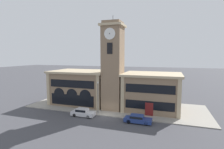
{
  "coord_description": "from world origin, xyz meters",
  "views": [
    {
      "loc": [
        11.34,
        -29.93,
        11.42
      ],
      "look_at": [
        0.46,
        2.71,
        7.72
      ],
      "focal_mm": 28.0,
      "sensor_mm": 36.0,
      "label": 1
    }
  ],
  "objects": [
    {
      "name": "sidewalk_kerb",
      "position": [
        0.0,
        6.79,
        0.07
      ],
      "size": [
        38.48,
        13.58,
        0.15
      ],
      "color": "gray",
      "rests_on": "ground_plane"
    },
    {
      "name": "parked_car_mid",
      "position": [
        6.39,
        -1.23,
        0.71
      ],
      "size": [
        4.68,
        1.85,
        1.35
      ],
      "rotation": [
        0.0,
        0.0,
        0.01
      ],
      "color": "navy",
      "rests_on": "ground_plane"
    },
    {
      "name": "town_hall_left_wing",
      "position": [
        -8.76,
        7.11,
        3.97
      ],
      "size": [
        13.66,
        9.56,
        7.9
      ],
      "color": "#897056",
      "rests_on": "ground_plane"
    },
    {
      "name": "street_lamp",
      "position": [
        -1.74,
        0.72,
        4.24
      ],
      "size": [
        0.36,
        0.36,
        6.31
      ],
      "color": "#4C4C51",
      "rests_on": "sidewalk_kerb"
    },
    {
      "name": "town_hall_right_wing",
      "position": [
        7.86,
        7.12,
        3.91
      ],
      "size": [
        11.87,
        9.56,
        7.77
      ],
      "color": "#897056",
      "rests_on": "ground_plane"
    },
    {
      "name": "parked_car_near",
      "position": [
        -4.07,
        -1.23,
        0.76
      ],
      "size": [
        4.54,
        1.79,
        1.47
      ],
      "rotation": [
        0.0,
        0.0,
        0.01
      ],
      "color": "silver",
      "rests_on": "ground_plane"
    },
    {
      "name": "clock_tower",
      "position": [
        -0.0,
        4.69,
        9.25
      ],
      "size": [
        4.66,
        4.66,
        19.58
      ],
      "color": "#897056",
      "rests_on": "ground_plane"
    },
    {
      "name": "ground_plane",
      "position": [
        0.0,
        0.0,
        0.0
      ],
      "size": [
        300.0,
        300.0,
        0.0
      ],
      "primitive_type": "plane",
      "color": "#424247"
    }
  ]
}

